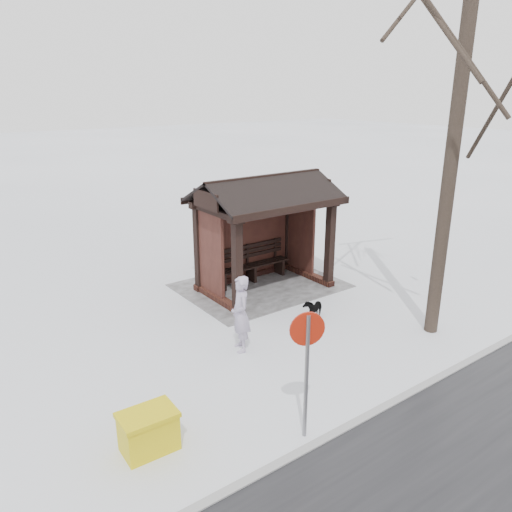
{
  "coord_description": "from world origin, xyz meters",
  "views": [
    {
      "loc": [
        7.63,
        10.04,
        5.15
      ],
      "look_at": [
        0.88,
        0.8,
        1.31
      ],
      "focal_mm": 35.0,
      "sensor_mm": 36.0,
      "label": 1
    }
  ],
  "objects": [
    {
      "name": "trampled_patch",
      "position": [
        0.0,
        -0.2,
        0.01
      ],
      "size": [
        4.2,
        3.2,
        0.02
      ],
      "primitive_type": "cube",
      "color": "gray",
      "rests_on": "ground"
    },
    {
      "name": "tree_near",
      "position": [
        -1.5,
        4.2,
        6.16
      ],
      "size": [
        3.42,
        3.42,
        9.03
      ],
      "color": "black",
      "rests_on": "ground"
    },
    {
      "name": "road_sign",
      "position": [
        3.18,
        5.21,
        1.54
      ],
      "size": [
        0.51,
        0.24,
        2.11
      ],
      "rotation": [
        0.0,
        0.0,
        -0.41
      ],
      "color": "slate",
      "rests_on": "ground"
    },
    {
      "name": "dog",
      "position": [
        0.22,
        2.18,
        0.26
      ],
      "size": [
        0.68,
        0.5,
        0.52
      ],
      "primitive_type": "imported",
      "rotation": [
        0.0,
        0.0,
        1.96
      ],
      "color": "black",
      "rests_on": "ground"
    },
    {
      "name": "bus_shelter",
      "position": [
        0.0,
        -0.16,
        2.17
      ],
      "size": [
        3.6,
        2.4,
        3.09
      ],
      "color": "#3B1A15",
      "rests_on": "ground"
    },
    {
      "name": "pedestrian",
      "position": [
        2.44,
        2.4,
        0.81
      ],
      "size": [
        0.56,
        0.68,
        1.62
      ],
      "primitive_type": "imported",
      "rotation": [
        0.0,
        0.0,
        1.24
      ],
      "color": "#A397B1",
      "rests_on": "ground"
    },
    {
      "name": "ground",
      "position": [
        0.0,
        0.0,
        0.0
      ],
      "size": [
        120.0,
        120.0,
        0.0
      ],
      "primitive_type": "plane",
      "color": "silver",
      "rests_on": "ground"
    },
    {
      "name": "grit_bin",
      "position": [
        5.27,
        4.1,
        0.33
      ],
      "size": [
        0.86,
        0.6,
        0.64
      ],
      "rotation": [
        0.0,
        0.0,
        -0.03
      ],
      "color": "gold",
      "rests_on": "ground"
    },
    {
      "name": "kerb",
      "position": [
        0.0,
        5.5,
        0.01
      ],
      "size": [
        120.0,
        0.15,
        0.06
      ],
      "primitive_type": "cube",
      "color": "gray",
      "rests_on": "ground"
    }
  ]
}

